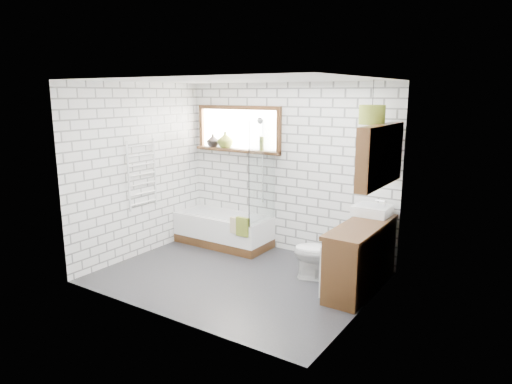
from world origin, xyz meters
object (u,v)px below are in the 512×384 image
Objects in this scene: pendant at (372,115)px; vanity at (361,257)px; bathtub at (224,229)px; toilet at (321,253)px; basin at (372,210)px.

vanity is at bearing -82.98° from pendant.
toilet is at bearing -12.62° from bathtub.
pendant is (2.39, -0.23, 1.86)m from bathtub.
toilet is at bearing -158.74° from pendant.
basin reaches higher than vanity.
toilet is at bearing -132.88° from basin.
vanity is 4.60× the size of pendant.
basin is at bearing 96.92° from vanity.
bathtub is 2.43m from basin.
vanity is 0.68m from basin.
vanity is 1.71m from pendant.
bathtub is 2.45m from vanity.
vanity is 3.14× the size of basin.
toilet is (-0.53, -0.01, -0.05)m from vanity.
bathtub is 1.93m from toilet.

